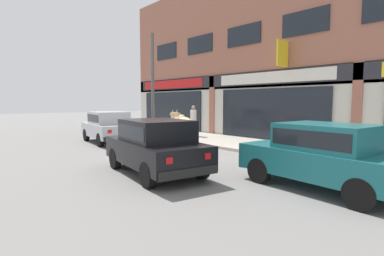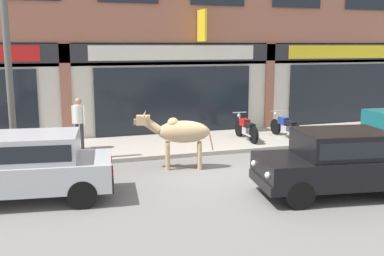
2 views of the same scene
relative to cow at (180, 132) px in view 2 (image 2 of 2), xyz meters
name	(u,v)px [view 2 (image 2 of 2)]	position (x,y,z in m)	size (l,w,h in m)	color
ground_plane	(234,176)	(1.11, -1.13, -1.01)	(90.00, 90.00, 0.00)	slate
sidewalk	(189,143)	(1.11, 2.71, -0.94)	(19.00, 3.28, 0.12)	#A8A093
shop_building	(173,22)	(1.11, 4.61, 3.13)	(23.00, 1.40, 8.72)	#9E604C
cow	(180,132)	(0.00, 0.00, 0.00)	(2.09, 0.96, 1.61)	tan
car_1	(30,164)	(-3.78, -1.46, -0.19)	(3.75, 2.04, 1.46)	black
car_2	(339,160)	(2.73, -3.20, -0.19)	(3.77, 2.11, 1.46)	black
motorcycle_0	(246,129)	(3.07, 2.37, -0.50)	(0.52, 1.81, 0.88)	black
motorcycle_1	(285,127)	(4.53, 2.28, -0.50)	(0.52, 1.81, 0.88)	black
pedestrian	(79,118)	(-2.45, 2.69, 0.10)	(0.40, 0.35, 1.60)	#2D2D33
utility_pole	(8,64)	(-4.27, 1.37, 1.83)	(0.18, 0.18, 5.42)	#595651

